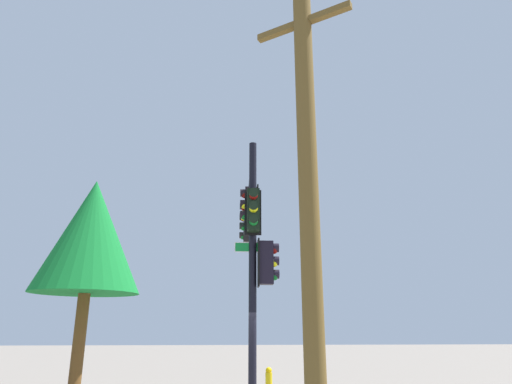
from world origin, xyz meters
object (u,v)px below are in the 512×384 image
object	(u,v)px
fire_hydrant	(269,380)
utility_pole	(309,198)
tree_near	(91,236)
signal_pole_assembly	(252,231)

from	to	relation	value
fire_hydrant	utility_pole	bearing A→B (deg)	177.47
utility_pole	tree_near	distance (m)	8.53
signal_pole_assembly	tree_near	world-z (taller)	signal_pole_assembly
signal_pole_assembly	fire_hydrant	size ratio (longest dim) A/B	8.51
tree_near	fire_hydrant	bearing A→B (deg)	-57.07
utility_pole	fire_hydrant	world-z (taller)	utility_pole
signal_pole_assembly	fire_hydrant	distance (m)	6.11
utility_pole	fire_hydrant	distance (m)	11.02
signal_pole_assembly	fire_hydrant	xyz separation A→B (m)	(4.09, -0.89, -4.46)
tree_near	signal_pole_assembly	bearing A→B (deg)	-95.17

